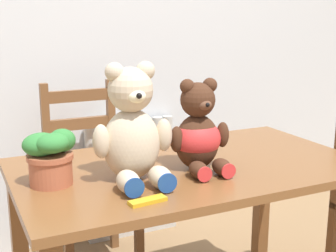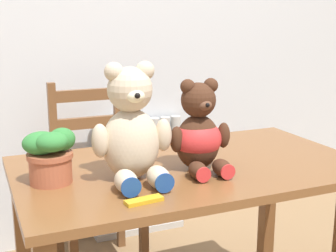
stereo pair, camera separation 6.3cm
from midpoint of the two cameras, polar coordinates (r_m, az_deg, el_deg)
The scene contains 8 objects.
wall_back at distance 2.69m, azimuth -7.03°, elevation 13.21°, with size 8.00×0.04×2.60m, color silver.
radiator at distance 2.84m, azimuth -2.98°, elevation -6.84°, with size 0.56×0.10×0.71m.
dining_table at distance 1.78m, azimuth 3.75°, elevation -8.29°, with size 1.27×0.75×0.76m.
wooden_chair_behind at distance 2.45m, azimuth -8.12°, elevation -6.47°, with size 0.39×0.43×0.97m.
teddy_bear_left at distance 1.54m, azimuth -3.27°, elevation -0.53°, with size 0.27×0.27×0.39m.
teddy_bear_right at distance 1.65m, azimuth 4.94°, elevation -0.99°, with size 0.23×0.24×0.32m.
potted_plant at distance 1.56m, azimuth -13.10°, elevation -3.29°, with size 0.17×0.17×0.18m.
chocolate_bar at distance 1.39m, azimuth -1.64°, elevation -9.07°, with size 0.12×0.04×0.01m, color gold.
Camera 2 is at (-0.73, -1.11, 1.29)m, focal length 50.00 mm.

